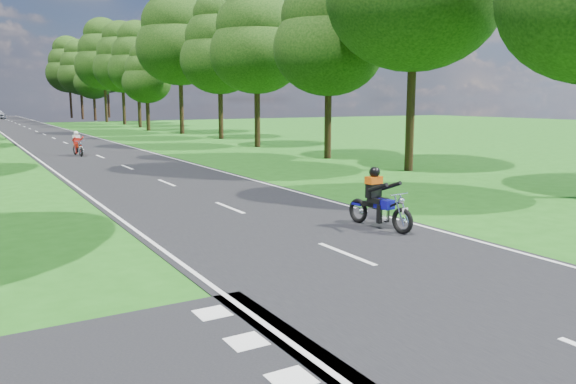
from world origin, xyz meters
TOP-DOWN VIEW (x-y plane):
  - ground at (0.00, 0.00)m, footprint 160.00×160.00m
  - main_road at (0.00, 50.00)m, footprint 7.00×140.00m
  - road_markings at (-0.14, 48.13)m, footprint 7.40×140.00m
  - treeline at (1.43, 60.06)m, footprint 40.00×115.35m
  - rider_near_blue at (2.19, 3.56)m, footprint 0.82×1.95m
  - rider_far_red at (-1.01, 27.15)m, footprint 0.68×1.77m

SIDE VIEW (x-z plane):
  - ground at x=0.00m, z-range 0.00..0.00m
  - main_road at x=0.00m, z-range 0.00..0.02m
  - road_markings at x=-0.14m, z-range 0.02..0.03m
  - rider_far_red at x=-1.01m, z-range 0.02..1.47m
  - rider_near_blue at x=2.19m, z-range 0.02..1.60m
  - treeline at x=1.43m, z-range 0.86..15.65m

